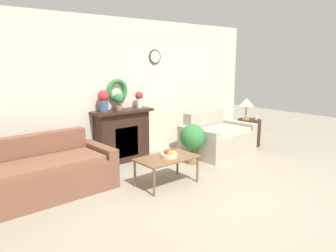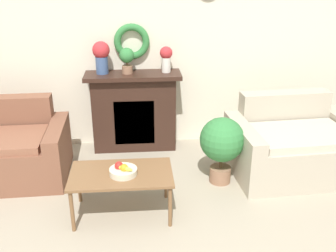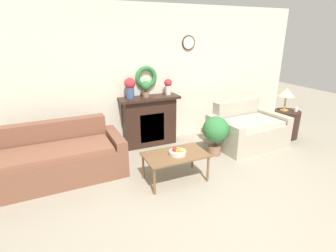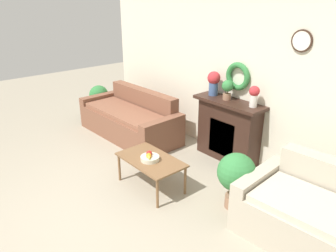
% 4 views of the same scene
% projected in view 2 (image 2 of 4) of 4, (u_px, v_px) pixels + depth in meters
% --- Properties ---
extents(wall_back, '(6.80, 0.15, 2.70)m').
position_uv_depth(wall_back, '(144.00, 41.00, 4.87)').
color(wall_back, beige).
rests_on(wall_back, ground_plane).
extents(fireplace, '(1.18, 0.41, 1.00)m').
position_uv_depth(fireplace, '(134.00, 111.00, 5.00)').
color(fireplace, '#331E16').
rests_on(fireplace, ground_plane).
extents(loveseat_right, '(1.47, 1.08, 0.85)m').
position_uv_depth(loveseat_right, '(294.00, 146.00, 4.49)').
color(loveseat_right, '#B2A893').
rests_on(loveseat_right, ground_plane).
extents(coffee_table, '(0.96, 0.56, 0.44)m').
position_uv_depth(coffee_table, '(121.00, 177.00, 3.67)').
color(coffee_table, brown).
rests_on(coffee_table, ground_plane).
extents(fruit_bowl, '(0.26, 0.26, 0.12)m').
position_uv_depth(fruit_bowl, '(123.00, 171.00, 3.61)').
color(fruit_bowl, beige).
rests_on(fruit_bowl, coffee_table).
extents(vase_on_mantel_left, '(0.21, 0.21, 0.39)m').
position_uv_depth(vase_on_mantel_left, '(101.00, 55.00, 4.70)').
color(vase_on_mantel_left, '#3D5684').
rests_on(vase_on_mantel_left, fireplace).
extents(vase_on_mantel_right, '(0.15, 0.15, 0.32)m').
position_uv_depth(vase_on_mantel_right, '(166.00, 57.00, 4.77)').
color(vase_on_mantel_right, silver).
rests_on(vase_on_mantel_right, fireplace).
extents(potted_plant_on_mantel, '(0.18, 0.18, 0.31)m').
position_uv_depth(potted_plant_on_mantel, '(127.00, 58.00, 4.72)').
color(potted_plant_on_mantel, '#8E664C').
rests_on(potted_plant_on_mantel, fireplace).
extents(potted_plant_floor_by_loveseat, '(0.48, 0.48, 0.75)m').
position_uv_depth(potted_plant_floor_by_loveseat, '(222.00, 142.00, 4.19)').
color(potted_plant_floor_by_loveseat, '#8E664C').
rests_on(potted_plant_floor_by_loveseat, ground_plane).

